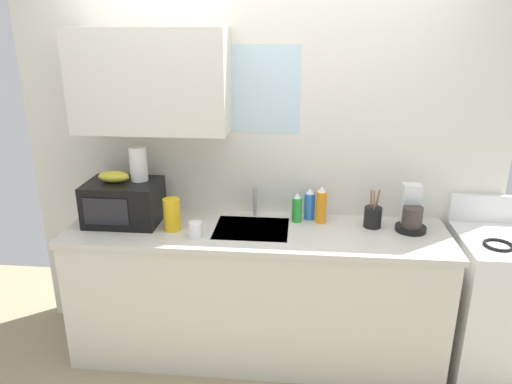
{
  "coord_description": "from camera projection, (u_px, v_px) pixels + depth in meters",
  "views": [
    {
      "loc": [
        0.26,
        -2.73,
        2.11
      ],
      "look_at": [
        0.0,
        0.0,
        1.15
      ],
      "focal_mm": 33.57,
      "sensor_mm": 36.0,
      "label": 1
    }
  ],
  "objects": [
    {
      "name": "kitchen_wall_assembly",
      "position": [
        242.0,
        146.0,
        3.14
      ],
      "size": [
        3.16,
        0.42,
        2.5
      ],
      "color": "silver",
      "rests_on": "ground"
    },
    {
      "name": "counter_unit",
      "position": [
        256.0,
        292.0,
        3.13
      ],
      "size": [
        2.39,
        0.63,
        0.9
      ],
      "color": "silver",
      "rests_on": "ground"
    },
    {
      "name": "sink_faucet",
      "position": [
        255.0,
        201.0,
        3.18
      ],
      "size": [
        0.03,
        0.03,
        0.21
      ],
      "primitive_type": "cylinder",
      "color": "#B2B5BA",
      "rests_on": "counter_unit"
    },
    {
      "name": "stove_range",
      "position": [
        500.0,
        304.0,
        2.99
      ],
      "size": [
        0.6,
        0.6,
        1.08
      ],
      "color": "white",
      "rests_on": "ground"
    },
    {
      "name": "microwave",
      "position": [
        124.0,
        202.0,
        3.07
      ],
      "size": [
        0.46,
        0.35,
        0.27
      ],
      "color": "black",
      "rests_on": "counter_unit"
    },
    {
      "name": "banana_bunch",
      "position": [
        114.0,
        177.0,
        3.02
      ],
      "size": [
        0.2,
        0.11,
        0.07
      ],
      "primitive_type": "ellipsoid",
      "color": "gold",
      "rests_on": "microwave"
    },
    {
      "name": "paper_towel_roll",
      "position": [
        138.0,
        164.0,
        3.02
      ],
      "size": [
        0.11,
        0.11,
        0.22
      ],
      "primitive_type": "cylinder",
      "color": "white",
      "rests_on": "microwave"
    },
    {
      "name": "coffee_maker",
      "position": [
        411.0,
        213.0,
        2.97
      ],
      "size": [
        0.19,
        0.21,
        0.28
      ],
      "color": "black",
      "rests_on": "counter_unit"
    },
    {
      "name": "dish_soap_bottle_green",
      "position": [
        297.0,
        208.0,
        3.08
      ],
      "size": [
        0.06,
        0.06,
        0.2
      ],
      "color": "green",
      "rests_on": "counter_unit"
    },
    {
      "name": "dish_soap_bottle_blue",
      "position": [
        310.0,
        205.0,
        3.13
      ],
      "size": [
        0.07,
        0.07,
        0.21
      ],
      "color": "blue",
      "rests_on": "counter_unit"
    },
    {
      "name": "dish_soap_bottle_orange",
      "position": [
        321.0,
        206.0,
        3.06
      ],
      "size": [
        0.07,
        0.07,
        0.24
      ],
      "color": "orange",
      "rests_on": "counter_unit"
    },
    {
      "name": "cereal_canister",
      "position": [
        172.0,
        215.0,
        2.95
      ],
      "size": [
        0.1,
        0.1,
        0.2
      ],
      "primitive_type": "cylinder",
      "color": "gold",
      "rests_on": "counter_unit"
    },
    {
      "name": "mug_white",
      "position": [
        196.0,
        230.0,
        2.87
      ],
      "size": [
        0.08,
        0.08,
        0.09
      ],
      "primitive_type": "cylinder",
      "color": "white",
      "rests_on": "counter_unit"
    },
    {
      "name": "utensil_crock",
      "position": [
        373.0,
        217.0,
        3.01
      ],
      "size": [
        0.11,
        0.11,
        0.25
      ],
      "color": "black",
      "rests_on": "counter_unit"
    }
  ]
}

